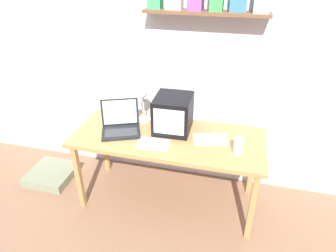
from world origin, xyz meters
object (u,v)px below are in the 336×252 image
object	(u,v)px
floor_cushion	(52,174)
crt_monitor	(173,114)
juice_glass	(238,146)
desk_lamp	(142,99)
printed_handout	(210,139)
corner_desk	(168,142)
loose_paper_near_laptop	(153,144)
laptop	(121,123)

from	to	relation	value
floor_cushion	crt_monitor	bearing A→B (deg)	5.38
juice_glass	floor_cushion	xyz separation A→B (m)	(-1.88, 0.12, -0.74)
desk_lamp	printed_handout	distance (m)	0.71
corner_desk	desk_lamp	size ratio (longest dim) A/B	4.60
desk_lamp	loose_paper_near_laptop	world-z (taller)	desk_lamp
floor_cushion	printed_handout	bearing A→B (deg)	0.92
laptop	juice_glass	world-z (taller)	laptop
desk_lamp	crt_monitor	bearing A→B (deg)	-18.43
laptop	desk_lamp	xyz separation A→B (m)	(0.15, 0.18, 0.18)
desk_lamp	floor_cushion	bearing A→B (deg)	-178.43
loose_paper_near_laptop	floor_cushion	world-z (taller)	loose_paper_near_laptop
corner_desk	desk_lamp	distance (m)	0.45
laptop	juice_glass	bearing A→B (deg)	-28.80
desk_lamp	juice_glass	size ratio (longest dim) A/B	2.59
printed_handout	desk_lamp	bearing A→B (deg)	167.11
loose_paper_near_laptop	laptop	bearing A→B (deg)	155.75
crt_monitor	floor_cushion	distance (m)	1.55
floor_cushion	juice_glass	bearing A→B (deg)	-3.59
crt_monitor	printed_handout	distance (m)	0.40
laptop	loose_paper_near_laptop	world-z (taller)	laptop
corner_desk	laptop	size ratio (longest dim) A/B	3.96
crt_monitor	laptop	bearing A→B (deg)	-165.95
desk_lamp	loose_paper_near_laptop	bearing A→B (deg)	-68.04
printed_handout	loose_paper_near_laptop	distance (m)	0.49
floor_cushion	loose_paper_near_laptop	bearing A→B (deg)	-7.54
juice_glass	loose_paper_near_laptop	xyz separation A→B (m)	(-0.69, -0.04, -0.06)
desk_lamp	loose_paper_near_laptop	xyz separation A→B (m)	(0.20, -0.33, -0.24)
crt_monitor	desk_lamp	bearing A→B (deg)	168.45
desk_lamp	printed_handout	size ratio (longest dim) A/B	1.10
desk_lamp	floor_cushion	size ratio (longest dim) A/B	0.80
crt_monitor	laptop	distance (m)	0.48
laptop	printed_handout	bearing A→B (deg)	-20.33
corner_desk	crt_monitor	distance (m)	0.25
crt_monitor	juice_glass	bearing A→B (deg)	-23.92
corner_desk	laptop	bearing A→B (deg)	179.81
corner_desk	printed_handout	xyz separation A→B (m)	(0.36, 0.03, 0.06)
corner_desk	floor_cushion	bearing A→B (deg)	179.82
juice_glass	printed_handout	size ratio (longest dim) A/B	0.43
crt_monitor	floor_cushion	world-z (taller)	crt_monitor
laptop	floor_cushion	world-z (taller)	laptop
crt_monitor	laptop	size ratio (longest dim) A/B	0.87
laptop	loose_paper_near_laptop	size ratio (longest dim) A/B	1.55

